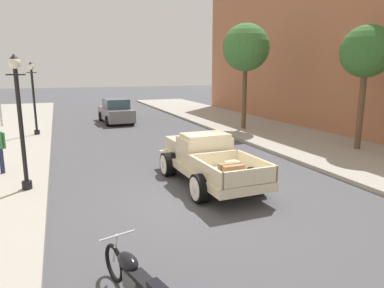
{
  "coord_description": "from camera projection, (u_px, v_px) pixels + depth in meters",
  "views": [
    {
      "loc": [
        -4.02,
        -8.5,
        3.56
      ],
      "look_at": [
        0.3,
        2.77,
        1.0
      ],
      "focal_mm": 32.63,
      "sensor_mm": 36.0,
      "label": 1
    }
  ],
  "objects": [
    {
      "name": "street_tree_nearest",
      "position": [
        366.0,
        53.0,
        14.63
      ],
      "size": [
        2.18,
        2.18,
        5.27
      ],
      "color": "brown",
      "rests_on": "sidewalk_right"
    },
    {
      "name": "car_background_grey",
      "position": [
        116.0,
        112.0,
        24.04
      ],
      "size": [
        2.03,
        4.38,
        1.65
      ],
      "color": "slate",
      "rests_on": "ground"
    },
    {
      "name": "hotrod_truck_cream",
      "position": [
        206.0,
        159.0,
        11.24
      ],
      "size": [
        2.3,
        4.99,
        1.58
      ],
      "color": "beige",
      "rests_on": "ground"
    },
    {
      "name": "ground_plane",
      "position": [
        217.0,
        198.0,
        9.91
      ],
      "size": [
        140.0,
        140.0,
        0.0
      ],
      "primitive_type": "plane",
      "color": "#47474C"
    },
    {
      "name": "street_lamp_far",
      "position": [
        33.0,
        93.0,
        18.48
      ],
      "size": [
        0.5,
        0.32,
        3.85
      ],
      "color": "black",
      "rests_on": "sidewalk_left"
    },
    {
      "name": "street_lamp_near",
      "position": [
        20.0,
        113.0,
        9.77
      ],
      "size": [
        0.5,
        0.32,
        3.85
      ],
      "color": "black",
      "rests_on": "sidewalk_left"
    },
    {
      "name": "motorcycle_parked",
      "position": [
        134.0,
        277.0,
        5.36
      ],
      "size": [
        0.8,
        2.06,
        0.93
      ],
      "color": "black",
      "rests_on": "ground"
    },
    {
      "name": "street_tree_second",
      "position": [
        246.0,
        48.0,
        19.98
      ],
      "size": [
        2.7,
        2.7,
        6.04
      ],
      "color": "brown",
      "rests_on": "sidewalk_right"
    }
  ]
}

